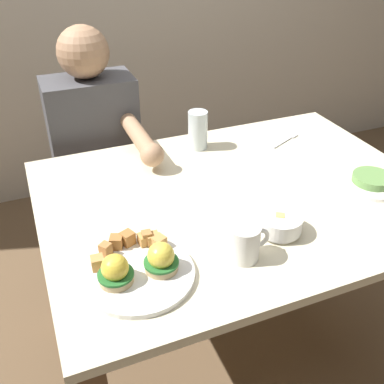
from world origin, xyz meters
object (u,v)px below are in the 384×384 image
(dining_table, at_px, (237,220))
(eggs_benedict_plate, at_px, (138,267))
(fork, at_px, (286,140))
(diner_person, at_px, (98,153))
(coffee_mug, at_px, (245,241))
(fruit_bowl, at_px, (280,224))
(water_glass_near, at_px, (197,133))
(side_plate, at_px, (372,181))

(dining_table, distance_m, eggs_benedict_plate, 0.47)
(fork, height_order, diner_person, diner_person)
(eggs_benedict_plate, bearing_deg, coffee_mug, -8.10)
(dining_table, xyz_separation_m, fruit_bowl, (0.01, -0.22, 0.14))
(dining_table, relative_size, coffee_mug, 10.78)
(water_glass_near, xyz_separation_m, diner_person, (-0.32, 0.27, -0.15))
(fork, bearing_deg, water_glass_near, 167.86)
(fruit_bowl, distance_m, coffee_mug, 0.15)
(eggs_benedict_plate, distance_m, side_plate, 0.81)
(water_glass_near, distance_m, side_plate, 0.61)
(dining_table, height_order, diner_person, diner_person)
(dining_table, bearing_deg, coffee_mug, -115.16)
(dining_table, relative_size, fruit_bowl, 10.00)
(eggs_benedict_plate, distance_m, fork, 0.88)
(fruit_bowl, bearing_deg, side_plate, 13.93)
(eggs_benedict_plate, relative_size, side_plate, 1.35)
(fork, relative_size, side_plate, 0.74)
(side_plate, bearing_deg, dining_table, 163.73)
(diner_person, bearing_deg, coffee_mug, -77.55)
(fork, relative_size, water_glass_near, 1.06)
(fork, relative_size, diner_person, 0.13)
(diner_person, bearing_deg, side_plate, -44.64)
(coffee_mug, bearing_deg, fruit_bowl, 21.72)
(fruit_bowl, bearing_deg, water_glass_near, 91.25)
(eggs_benedict_plate, height_order, side_plate, eggs_benedict_plate)
(coffee_mug, bearing_deg, eggs_benedict_plate, 171.90)
(dining_table, height_order, fork, fork)
(dining_table, xyz_separation_m, eggs_benedict_plate, (-0.39, -0.24, 0.13))
(eggs_benedict_plate, xyz_separation_m, side_plate, (0.80, 0.12, -0.01))
(coffee_mug, xyz_separation_m, water_glass_near, (0.12, 0.60, 0.01))
(side_plate, bearing_deg, diner_person, 135.36)
(coffee_mug, height_order, diner_person, diner_person)
(coffee_mug, bearing_deg, side_plate, 15.96)
(coffee_mug, distance_m, fork, 0.70)
(dining_table, height_order, coffee_mug, coffee_mug)
(fork, xyz_separation_m, side_plate, (0.08, -0.38, 0.01))
(eggs_benedict_plate, relative_size, water_glass_near, 1.93)
(fruit_bowl, distance_m, water_glass_near, 0.55)
(eggs_benedict_plate, bearing_deg, diner_person, 85.19)
(dining_table, relative_size, water_glass_near, 8.59)
(fork, bearing_deg, diner_person, 152.37)
(eggs_benedict_plate, relative_size, diner_person, 0.24)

